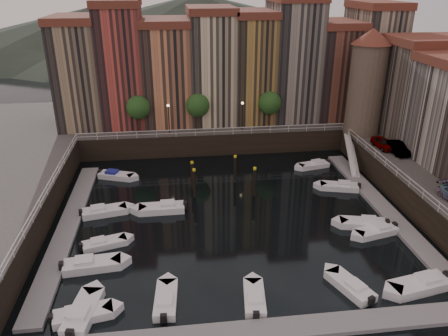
{
  "coord_description": "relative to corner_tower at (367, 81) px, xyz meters",
  "views": [
    {
      "loc": [
        -5.58,
        -39.58,
        22.53
      ],
      "look_at": [
        -0.16,
        4.0,
        3.35
      ],
      "focal_mm": 35.0,
      "sensor_mm": 36.0,
      "label": 1
    }
  ],
  "objects": [
    {
      "name": "boat_left_3",
      "position": [
        -33.11,
        -13.28,
        -9.83
      ],
      "size": [
        4.88,
        2.59,
        1.09
      ],
      "rotation": [
        0.0,
        0.0,
        0.2
      ],
      "color": "white",
      "rests_on": "ground"
    },
    {
      "name": "boat_extra_652",
      "position": [
        -26.99,
        -13.41,
        -9.81
      ],
      "size": [
        5.02,
        1.88,
        1.15
      ],
      "rotation": [
        0.0,
        0.0,
        3.15
      ],
      "color": "white",
      "rests_on": "ground"
    },
    {
      "name": "boat_left_2",
      "position": [
        -32.34,
        -19.32,
        -9.87
      ],
      "size": [
        4.26,
        2.54,
        0.96
      ],
      "rotation": [
        0.0,
        0.0,
        0.28
      ],
      "color": "white",
      "rests_on": "ground"
    },
    {
      "name": "dock_right",
      "position": [
        -3.8,
        -15.5,
        -10.02
      ],
      "size": [
        2.0,
        28.0,
        0.35
      ],
      "primitive_type": "cube",
      "color": "gray",
      "rests_on": "ground"
    },
    {
      "name": "boat_near_2",
      "position": [
        -20.07,
        -28.36,
        -9.86
      ],
      "size": [
        2.05,
        4.36,
        0.98
      ],
      "rotation": [
        0.0,
        0.0,
        1.44
      ],
      "color": "white",
      "rests_on": "ground"
    },
    {
      "name": "boat_right_4",
      "position": [
        -7.61,
        -4.06,
        -9.87
      ],
      "size": [
        4.32,
        2.34,
        0.97
      ],
      "rotation": [
        0.0,
        0.0,
        3.36
      ],
      "color": "white",
      "rests_on": "ground"
    },
    {
      "name": "car_a",
      "position": [
        0.21,
        -6.19,
        -6.52
      ],
      "size": [
        1.86,
        4.03,
        1.34
      ],
      "primitive_type": "imported",
      "rotation": [
        0.0,
        0.0,
        0.07
      ],
      "color": "gray",
      "rests_on": "quay_right"
    },
    {
      "name": "boat_right_2",
      "position": [
        -7.31,
        -18.92,
        -9.83
      ],
      "size": [
        4.84,
        2.66,
        1.08
      ],
      "rotation": [
        0.0,
        0.0,
        2.91
      ],
      "color": "white",
      "rests_on": "ground"
    },
    {
      "name": "gangway",
      "position": [
        -2.9,
        -4.5,
        -8.28
      ],
      "size": [
        2.78,
        8.32,
        3.73
      ],
      "color": "white",
      "rests_on": "ground"
    },
    {
      "name": "boat_right_1",
      "position": [
        -6.67,
        -20.42,
        -9.85
      ],
      "size": [
        4.53,
        2.53,
        1.01
      ],
      "rotation": [
        0.0,
        0.0,
        3.38
      ],
      "color": "white",
      "rests_on": "ground"
    },
    {
      "name": "street_lamps",
      "position": [
        -21.0,
        2.7,
        -4.3
      ],
      "size": [
        10.36,
        0.36,
        4.18
      ],
      "color": "black",
      "rests_on": "quay_far"
    },
    {
      "name": "promenade_trees",
      "position": [
        -21.33,
        3.7,
        -3.61
      ],
      "size": [
        21.2,
        3.2,
        5.2
      ],
      "color": "black",
      "rests_on": "quay_far"
    },
    {
      "name": "dock_left",
      "position": [
        -36.2,
        -15.5,
        -10.02
      ],
      "size": [
        2.0,
        28.0,
        0.35
      ],
      "primitive_type": "cube",
      "color": "gray",
      "rests_on": "ground"
    },
    {
      "name": "quay_far",
      "position": [
        -20.0,
        11.5,
        -8.69
      ],
      "size": [
        80.0,
        20.0,
        3.0
      ],
      "primitive_type": "cube",
      "color": "black",
      "rests_on": "ground"
    },
    {
      "name": "boat_near_3",
      "position": [
        -12.32,
        -27.94,
        -9.84
      ],
      "size": [
        3.1,
        4.61,
        1.04
      ],
      "rotation": [
        0.0,
        0.0,
        1.95
      ],
      "color": "white",
      "rests_on": "ground"
    },
    {
      "name": "boat_near_0",
      "position": [
        -32.67,
        -28.38,
        -9.81
      ],
      "size": [
        2.6,
        5.07,
        1.14
      ],
      "rotation": [
        0.0,
        0.0,
        1.39
      ],
      "color": "white",
      "rests_on": "ground"
    },
    {
      "name": "boat_left_0",
      "position": [
        -32.71,
        -28.52,
        -9.85
      ],
      "size": [
        4.53,
        2.35,
        1.02
      ],
      "rotation": [
        0.0,
        0.0,
        0.19
      ],
      "color": "white",
      "rests_on": "ground"
    },
    {
      "name": "railings",
      "position": [
        -20.0,
        -9.62,
        -6.41
      ],
      "size": [
        36.08,
        34.04,
        0.52
      ],
      "color": "white",
      "rests_on": "ground"
    },
    {
      "name": "car_b",
      "position": [
        1.13,
        -7.99,
        -6.51
      ],
      "size": [
        1.56,
        4.2,
        1.37
      ],
      "primitive_type": "imported",
      "rotation": [
        0.0,
        0.0,
        0.03
      ],
      "color": "gray",
      "rests_on": "quay_right"
    },
    {
      "name": "boat_left_4",
      "position": [
        -32.76,
        -4.28,
        -9.85
      ],
      "size": [
        4.58,
        3.0,
        1.03
      ],
      "rotation": [
        0.0,
        0.0,
        -0.36
      ],
      "color": "white",
      "rests_on": "ground"
    },
    {
      "name": "boat_left_1",
      "position": [
        -32.96,
        -22.55,
        -9.81
      ],
      "size": [
        5.09,
        2.24,
        1.15
      ],
      "rotation": [
        0.0,
        0.0,
        0.09
      ],
      "color": "white",
      "rests_on": "ground"
    },
    {
      "name": "boat_right_3",
      "position": [
        -6.61,
        -10.65,
        -9.84
      ],
      "size": [
        4.67,
        2.71,
        1.05
      ],
      "rotation": [
        0.0,
        0.0,
        2.88
      ],
      "color": "white",
      "rests_on": "ground"
    },
    {
      "name": "boat_right_0",
      "position": [
        -6.8,
        -28.47,
        -9.79
      ],
      "size": [
        5.39,
        2.82,
        1.21
      ],
      "rotation": [
        0.0,
        0.0,
        3.33
      ],
      "color": "white",
      "rests_on": "ground"
    },
    {
      "name": "far_terrace",
      "position": [
        -16.69,
        9.0,
        0.76
      ],
      "size": [
        48.7,
        10.3,
        17.5
      ],
      "color": "#967E5F",
      "rests_on": "quay_far"
    },
    {
      "name": "corner_tower",
      "position": [
        0.0,
        0.0,
        0.0
      ],
      "size": [
        5.2,
        5.2,
        13.8
      ],
      "color": "#6B5B4C",
      "rests_on": "quay_right"
    },
    {
      "name": "ground",
      "position": [
        -20.0,
        -14.5,
        -10.19
      ],
      "size": [
        200.0,
        200.0,
        0.0
      ],
      "primitive_type": "plane",
      "color": "black",
      "rests_on": "ground"
    },
    {
      "name": "mountains",
      "position": [
        -18.28,
        95.5,
        -2.28
      ],
      "size": [
        145.0,
        100.0,
        18.0
      ],
      "color": "#2D382D",
      "rests_on": "ground"
    },
    {
      "name": "mooring_pilings",
      "position": [
        -20.58,
        -9.35,
        -8.54
      ],
      "size": [
        7.11,
        4.11,
        3.78
      ],
      "color": "black",
      "rests_on": "ground"
    },
    {
      "name": "boat_near_1",
      "position": [
        -26.71,
        -27.75,
        -9.85
      ],
      "size": [
        1.91,
        4.53,
        1.03
      ],
      "rotation": [
        0.0,
        0.0,
        1.5
      ],
      "color": "white",
      "rests_on": "ground"
    },
    {
      "name": "dock_near",
      "position": [
        -20.0,
        -31.5,
        -10.02
      ],
      "size": [
        30.0,
        2.0,
        0.35
      ],
      "primitive_type": "cube",
      "color": "gray",
      "rests_on": "ground"
    }
  ]
}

